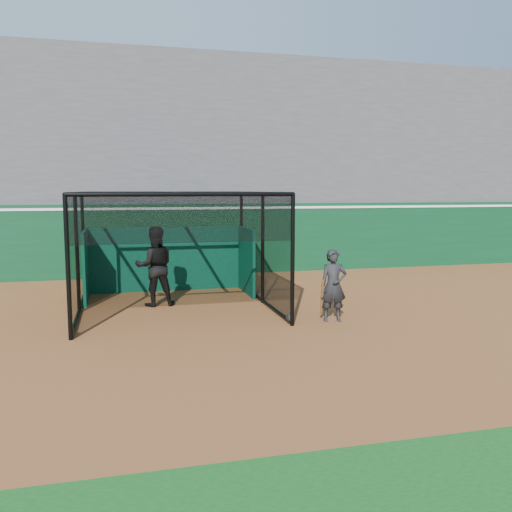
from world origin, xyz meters
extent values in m
plane|color=brown|center=(0.00, 0.00, 0.00)|extent=(120.00, 120.00, 0.00)
cube|color=#0A3B1E|center=(0.00, 8.50, 1.25)|extent=(50.00, 0.45, 2.50)
cube|color=white|center=(0.00, 8.50, 2.35)|extent=(50.00, 0.50, 0.08)
cube|color=#4C4C4F|center=(0.00, 12.38, 3.88)|extent=(50.00, 7.85, 7.75)
cube|color=#4C4C4F|center=(0.00, 15.80, 8.35)|extent=(50.00, 0.30, 1.20)
cube|color=#074630|center=(-1.07, 5.54, 0.95)|extent=(4.53, 0.10, 1.90)
cylinder|color=black|center=(-3.39, 0.80, 0.11)|extent=(0.08, 0.22, 0.22)
cylinder|color=black|center=(1.26, 0.80, 0.11)|extent=(0.08, 0.22, 0.22)
cylinder|color=black|center=(-3.39, 5.46, 0.11)|extent=(0.08, 0.22, 0.22)
cylinder|color=black|center=(1.26, 5.46, 0.11)|extent=(0.08, 0.22, 0.22)
imported|color=black|center=(-1.52, 3.48, 1.03)|extent=(1.04, 0.83, 2.06)
imported|color=black|center=(2.30, 0.79, 0.82)|extent=(0.66, 0.50, 1.64)
cylinder|color=#593819|center=(2.05, 0.84, 0.55)|extent=(0.14, 0.33, 0.85)
camera|label=1|loc=(-2.39, -10.53, 2.98)|focal=38.00mm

